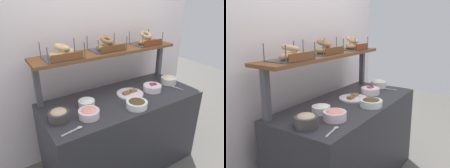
% 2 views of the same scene
% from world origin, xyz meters
% --- Properties ---
extents(ground_plane, '(8.00, 8.00, 0.00)m').
position_xyz_m(ground_plane, '(0.00, 0.00, 0.00)').
color(ground_plane, '#595651').
extents(back_wall, '(2.80, 0.06, 2.40)m').
position_xyz_m(back_wall, '(0.00, 0.55, 1.20)').
color(back_wall, silver).
rests_on(back_wall, ground_plane).
extents(deli_counter, '(1.60, 0.70, 0.85)m').
position_xyz_m(deli_counter, '(0.00, 0.00, 0.42)').
color(deli_counter, '#2D2D33').
rests_on(deli_counter, ground_plane).
extents(shelf_riser_left, '(0.05, 0.05, 0.40)m').
position_xyz_m(shelf_riser_left, '(-0.74, 0.27, 1.05)').
color(shelf_riser_left, '#4C4C51').
rests_on(shelf_riser_left, deli_counter).
extents(shelf_riser_right, '(0.05, 0.05, 0.40)m').
position_xyz_m(shelf_riser_right, '(0.74, 0.27, 1.05)').
color(shelf_riser_right, '#4C4C51').
rests_on(shelf_riser_right, deli_counter).
extents(upper_shelf, '(1.56, 0.32, 0.03)m').
position_xyz_m(upper_shelf, '(0.00, 0.27, 1.26)').
color(upper_shelf, brown).
rests_on(upper_shelf, shelf_riser_left).
extents(bowl_beet_salad, '(0.19, 0.19, 0.08)m').
position_xyz_m(bowl_beet_salad, '(0.37, -0.03, 0.89)').
color(bowl_beet_salad, white).
rests_on(bowl_beet_salad, deli_counter).
extents(bowl_cream_cheese, '(0.15, 0.15, 0.08)m').
position_xyz_m(bowl_cream_cheese, '(-0.38, 0.04, 0.89)').
color(bowl_cream_cheese, white).
rests_on(bowl_cream_cheese, deli_counter).
extents(bowl_chocolate_spread, '(0.20, 0.20, 0.08)m').
position_xyz_m(bowl_chocolate_spread, '(0.00, -0.23, 0.89)').
color(bowl_chocolate_spread, white).
rests_on(bowl_chocolate_spread, deli_counter).
extents(bowl_hummus, '(0.17, 0.17, 0.11)m').
position_xyz_m(bowl_hummus, '(-0.67, -0.05, 0.90)').
color(bowl_hummus, '#433E3C').
rests_on(bowl_hummus, deli_counter).
extents(bowl_lox_spread, '(0.18, 0.18, 0.09)m').
position_xyz_m(bowl_lox_spread, '(-0.44, -0.14, 0.89)').
color(bowl_lox_spread, silver).
rests_on(bowl_lox_spread, deli_counter).
extents(bowl_potato_salad, '(0.17, 0.17, 0.09)m').
position_xyz_m(bowl_potato_salad, '(0.66, 0.01, 0.90)').
color(bowl_potato_salad, silver).
rests_on(bowl_potato_salad, deli_counter).
extents(serving_plate_white, '(0.28, 0.28, 0.04)m').
position_xyz_m(serving_plate_white, '(0.11, 0.02, 0.86)').
color(serving_plate_white, white).
rests_on(serving_plate_white, deli_counter).
extents(serving_spoon_near_plate, '(0.06, 0.17, 0.01)m').
position_xyz_m(serving_spoon_near_plate, '(0.62, -0.10, 0.86)').
color(serving_spoon_near_plate, '#B7B7BC').
rests_on(serving_spoon_near_plate, deli_counter).
extents(serving_spoon_by_edge, '(0.18, 0.05, 0.01)m').
position_xyz_m(serving_spoon_by_edge, '(-0.62, -0.25, 0.86)').
color(serving_spoon_by_edge, '#B7B7BC').
rests_on(serving_spoon_by_edge, deli_counter).
extents(bagel_basket_plain, '(0.34, 0.25, 0.14)m').
position_xyz_m(bagel_basket_plain, '(-0.49, 0.25, 1.33)').
color(bagel_basket_plain, '#4C4C51').
rests_on(bagel_basket_plain, upper_shelf).
extents(bagel_basket_everything, '(0.34, 0.24, 0.14)m').
position_xyz_m(bagel_basket_everything, '(-0.01, 0.28, 1.33)').
color(bagel_basket_everything, '#4C4C51').
rests_on(bagel_basket_everything, upper_shelf).
extents(bagel_basket_sesame, '(0.30, 0.26, 0.15)m').
position_xyz_m(bagel_basket_sesame, '(0.49, 0.26, 1.33)').
color(bagel_basket_sesame, '#4C4C51').
rests_on(bagel_basket_sesame, upper_shelf).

